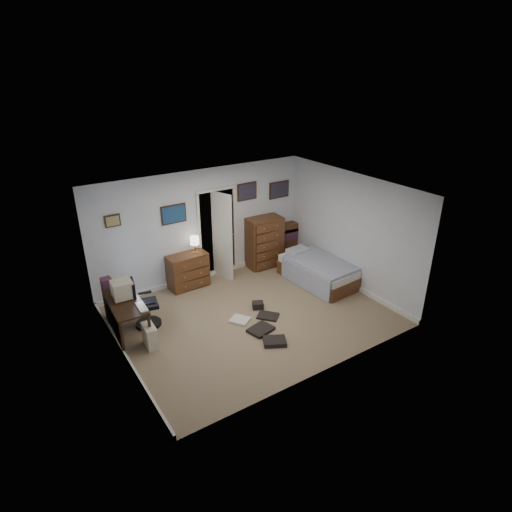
{
  "coord_description": "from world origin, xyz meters",
  "views": [
    {
      "loc": [
        -3.83,
        -6.0,
        4.55
      ],
      "look_at": [
        0.29,
        0.3,
        1.1
      ],
      "focal_mm": 30.0,
      "sensor_mm": 36.0,
      "label": 1
    }
  ],
  "objects": [
    {
      "name": "office_chair",
      "position": [
        -1.85,
        0.82,
        0.38
      ],
      "size": [
        0.56,
        0.56,
        0.98
      ],
      "rotation": [
        0.0,
        0.0,
        -0.2
      ],
      "color": "black",
      "rests_on": "floor"
    },
    {
      "name": "bed",
      "position": [
        1.99,
        0.39,
        0.27
      ],
      "size": [
        1.05,
        1.83,
        0.58
      ],
      "rotation": [
        0.0,
        0.0,
        0.06
      ],
      "color": "brown",
      "rests_on": "floor"
    },
    {
      "name": "headboard_bookcase",
      "position": [
        2.36,
        1.86,
        0.47
      ],
      "size": [
        1.0,
        0.31,
        0.88
      ],
      "rotation": [
        0.0,
        0.0,
        -0.06
      ],
      "color": "brown",
      "rests_on": "floor"
    },
    {
      "name": "keyboard",
      "position": [
        -2.02,
        0.35,
        0.7
      ],
      "size": [
        0.16,
        0.37,
        0.02
      ],
      "primitive_type": "cube",
      "rotation": [
        0.0,
        0.0,
        -0.05
      ],
      "color": "beige",
      "rests_on": "computer_desk"
    },
    {
      "name": "computer_desk",
      "position": [
        -2.28,
        0.71,
        0.53
      ],
      "size": [
        0.61,
        1.22,
        0.69
      ],
      "rotation": [
        0.0,
        0.0,
        -0.05
      ],
      "color": "#331F11",
      "rests_on": "floor"
    },
    {
      "name": "pc_tower",
      "position": [
        -2.0,
        0.15,
        0.21
      ],
      "size": [
        0.21,
        0.39,
        0.41
      ],
      "rotation": [
        0.0,
        0.0,
        -0.05
      ],
      "color": "beige",
      "rests_on": "floor"
    },
    {
      "name": "tall_dresser",
      "position": [
        1.48,
        1.75,
        0.61
      ],
      "size": [
        0.86,
        0.54,
        1.22
      ],
      "primitive_type": "cube",
      "rotation": [
        0.0,
        0.0,
        -0.06
      ],
      "color": "brown",
      "rests_on": "floor"
    },
    {
      "name": "wall_posters",
      "position": [
        0.57,
        1.98,
        1.75
      ],
      "size": [
        4.38,
        0.04,
        0.6
      ],
      "color": "#331E11",
      "rests_on": "floor"
    },
    {
      "name": "floor",
      "position": [
        0.0,
        0.0,
        -0.01
      ],
      "size": [
        5.0,
        4.0,
        0.02
      ],
      "primitive_type": "cube",
      "color": "gray",
      "rests_on": "ground"
    },
    {
      "name": "media_stack",
      "position": [
        -2.32,
        1.39,
        0.44
      ],
      "size": [
        0.19,
        0.19,
        0.89
      ],
      "primitive_type": "cube",
      "rotation": [
        0.0,
        0.0,
        0.06
      ],
      "color": "maroon",
      "rests_on": "floor"
    },
    {
      "name": "low_dresser",
      "position": [
        -0.51,
        1.77,
        0.38
      ],
      "size": [
        0.88,
        0.47,
        0.76
      ],
      "primitive_type": "cube",
      "rotation": [
        0.0,
        0.0,
        0.05
      ],
      "color": "brown",
      "rests_on": "floor"
    },
    {
      "name": "table_lamp",
      "position": [
        -0.31,
        1.77,
        1.04
      ],
      "size": [
        0.2,
        0.2,
        0.37
      ],
      "rotation": [
        0.0,
        0.0,
        0.05
      ],
      "color": "gold",
      "rests_on": "low_dresser"
    },
    {
      "name": "crt_monitor",
      "position": [
        -2.18,
        0.85,
        0.86
      ],
      "size": [
        0.37,
        0.35,
        0.33
      ],
      "rotation": [
        0.0,
        0.0,
        -0.05
      ],
      "color": "beige",
      "rests_on": "computer_desk"
    },
    {
      "name": "floor_clutter",
      "position": [
        -0.05,
        -0.42,
        0.04
      ],
      "size": [
        1.0,
        1.49,
        0.14
      ],
      "rotation": [
        0.0,
        0.0,
        -0.08
      ],
      "color": "black",
      "rests_on": "floor"
    },
    {
      "name": "doorway",
      "position": [
        0.35,
        2.27,
        1.0
      ],
      "size": [
        0.96,
        1.12,
        2.05
      ],
      "color": "black",
      "rests_on": "floor"
    }
  ]
}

